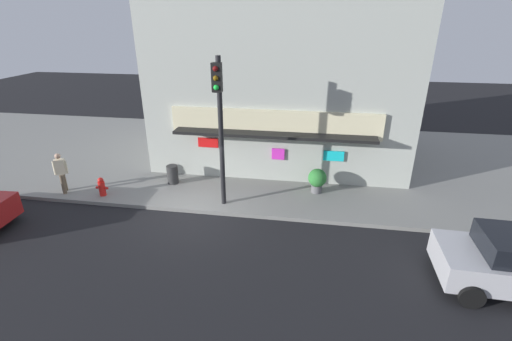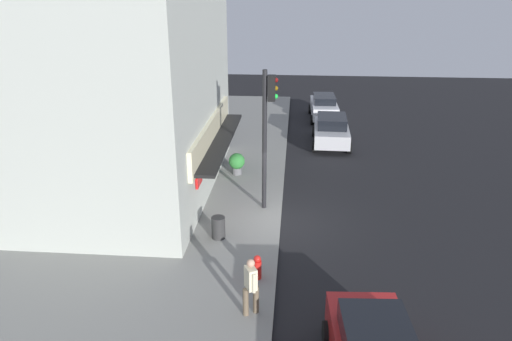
{
  "view_description": "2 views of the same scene",
  "coord_description": "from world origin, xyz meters",
  "px_view_note": "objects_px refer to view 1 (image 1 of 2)",
  "views": [
    {
      "loc": [
        4.15,
        -11.2,
        6.86
      ],
      "look_at": [
        2.1,
        1.6,
        1.23
      ],
      "focal_mm": 25.06,
      "sensor_mm": 36.0,
      "label": 1
    },
    {
      "loc": [
        -16.56,
        -0.42,
        8.54
      ],
      "look_at": [
        0.49,
        1.0,
        1.92
      ],
      "focal_mm": 33.85,
      "sensor_mm": 36.0,
      "label": 2
    }
  ],
  "objects_px": {
    "trash_can": "(173,174)",
    "pedestrian": "(61,171)",
    "fire_hydrant": "(102,187)",
    "potted_plant_by_doorway": "(317,179)",
    "traffic_light": "(220,115)"
  },
  "relations": [
    {
      "from": "trash_can",
      "to": "pedestrian",
      "type": "height_order",
      "value": "pedestrian"
    },
    {
      "from": "pedestrian",
      "to": "potted_plant_by_doorway",
      "type": "height_order",
      "value": "pedestrian"
    },
    {
      "from": "trash_can",
      "to": "potted_plant_by_doorway",
      "type": "xyz_separation_m",
      "value": [
        6.18,
        0.09,
        0.18
      ]
    },
    {
      "from": "fire_hydrant",
      "to": "trash_can",
      "type": "distance_m",
      "value": 2.86
    },
    {
      "from": "traffic_light",
      "to": "pedestrian",
      "type": "distance_m",
      "value": 7.2
    },
    {
      "from": "fire_hydrant",
      "to": "potted_plant_by_doorway",
      "type": "distance_m",
      "value": 8.73
    },
    {
      "from": "traffic_light",
      "to": "potted_plant_by_doorway",
      "type": "xyz_separation_m",
      "value": [
        3.56,
        1.63,
        -2.94
      ]
    },
    {
      "from": "pedestrian",
      "to": "fire_hydrant",
      "type": "bearing_deg",
      "value": -1.24
    },
    {
      "from": "traffic_light",
      "to": "trash_can",
      "type": "height_order",
      "value": "traffic_light"
    },
    {
      "from": "traffic_light",
      "to": "fire_hydrant",
      "type": "xyz_separation_m",
      "value": [
        -5.01,
        -0.03,
        -3.14
      ]
    },
    {
      "from": "fire_hydrant",
      "to": "pedestrian",
      "type": "relative_size",
      "value": 0.46
    },
    {
      "from": "traffic_light",
      "to": "pedestrian",
      "type": "relative_size",
      "value": 3.26
    },
    {
      "from": "fire_hydrant",
      "to": "pedestrian",
      "type": "bearing_deg",
      "value": 178.76
    },
    {
      "from": "traffic_light",
      "to": "pedestrian",
      "type": "xyz_separation_m",
      "value": [
        -6.71,
        0.01,
        -2.6
      ]
    },
    {
      "from": "traffic_light",
      "to": "trash_can",
      "type": "distance_m",
      "value": 4.35
    }
  ]
}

